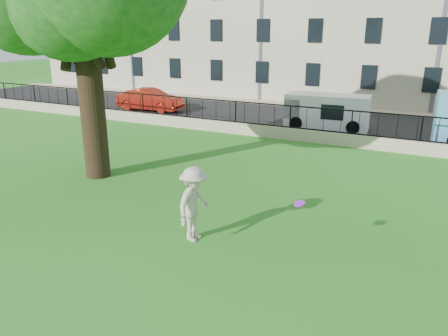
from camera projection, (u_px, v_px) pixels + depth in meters
The scene contains 10 objects.
ground at pixel (145, 236), 11.78m from camera, with size 120.00×120.00×0.00m, color #27771C.
retaining_wall at pixel (289, 134), 21.89m from camera, with size 50.00×0.40×0.60m, color tan.
iron_railing at pixel (290, 117), 21.63m from camera, with size 50.00×0.05×1.13m.
street at pixel (315, 122), 25.97m from camera, with size 60.00×9.00×0.01m, color black.
sidewalk at pixel (335, 108), 30.37m from camera, with size 60.00×1.40×0.12m, color tan.
building_row at pixel (360, 7), 33.10m from camera, with size 56.40×10.40×13.80m.
man at pixel (194, 204), 11.27m from camera, with size 1.30×0.75×2.01m, color beige.
frisbee at pixel (299, 204), 10.25m from camera, with size 0.27×0.27×0.03m, color purple.
red_sedan at pixel (150, 100), 29.36m from camera, with size 1.58×4.53×1.49m, color #B22315.
white_van at pixel (327, 112), 24.15m from camera, with size 4.49×1.75×1.88m, color white.
Camera 1 is at (6.70, -8.56, 5.33)m, focal length 35.00 mm.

